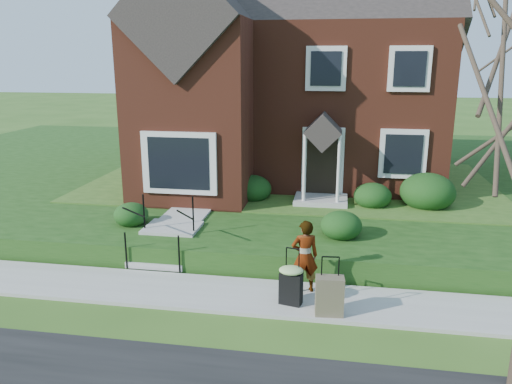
% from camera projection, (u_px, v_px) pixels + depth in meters
% --- Properties ---
extents(ground, '(120.00, 120.00, 0.00)m').
position_uv_depth(ground, '(252.00, 298.00, 10.52)').
color(ground, '#2D5119').
rests_on(ground, ground).
extents(sidewalk, '(60.00, 1.60, 0.08)m').
position_uv_depth(sidewalk, '(252.00, 296.00, 10.51)').
color(sidewalk, '#9E9B93').
rests_on(sidewalk, ground).
extents(terrace, '(44.00, 20.00, 0.60)m').
position_uv_depth(terrace, '(396.00, 176.00, 20.18)').
color(terrace, '#183B10').
rests_on(terrace, ground).
extents(walkway, '(1.20, 6.00, 0.06)m').
position_uv_depth(walkway, '(201.00, 200.00, 15.52)').
color(walkway, '#9E9B93').
rests_on(walkway, terrace).
extents(main_house, '(10.40, 10.20, 9.40)m').
position_uv_depth(main_house, '(291.00, 48.00, 18.34)').
color(main_house, maroon).
rests_on(main_house, terrace).
extents(front_steps, '(1.40, 2.02, 1.50)m').
position_uv_depth(front_steps, '(167.00, 240.00, 12.55)').
color(front_steps, '#9E9B93').
rests_on(front_steps, ground).
extents(foundation_shrubs, '(9.71, 4.40, 1.13)m').
position_uv_depth(foundation_shrubs, '(319.00, 192.00, 14.81)').
color(foundation_shrubs, '#143610').
rests_on(foundation_shrubs, terrace).
extents(woman, '(0.66, 0.53, 1.58)m').
position_uv_depth(woman, '(305.00, 256.00, 10.47)').
color(woman, '#999999').
rests_on(woman, sidewalk).
extents(suitcase_black, '(0.57, 0.50, 1.18)m').
position_uv_depth(suitcase_black, '(291.00, 283.00, 10.00)').
color(suitcase_black, black).
rests_on(suitcase_black, sidewalk).
extents(suitcase_olive, '(0.57, 0.35, 1.17)m').
position_uv_depth(suitcase_olive, '(329.00, 296.00, 9.60)').
color(suitcase_olive, brown).
rests_on(suitcase_olive, sidewalk).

